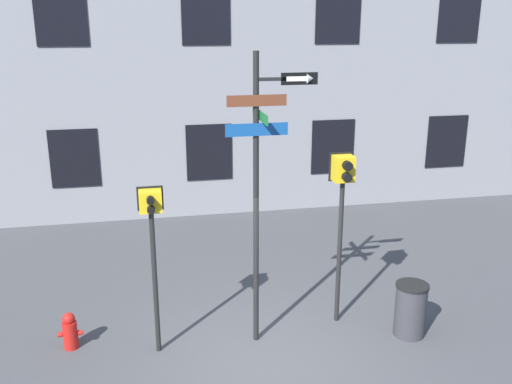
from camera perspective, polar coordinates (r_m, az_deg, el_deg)
ground_plane at (r=9.29m, az=1.13°, el=-16.82°), size 60.00×60.00×0.00m
street_sign_pole at (r=8.75m, az=0.46°, el=1.47°), size 1.41×1.04×4.72m
pedestrian_signal_left at (r=8.79m, az=-10.37°, el=-3.50°), size 0.40×0.40×2.74m
pedestrian_signal_right at (r=9.57m, az=8.63°, el=0.04°), size 0.40×0.40×3.04m
fire_hydrant at (r=9.98m, az=-18.10°, el=-13.09°), size 0.39×0.23×0.63m
trash_bin at (r=10.13m, az=15.19°, el=-11.27°), size 0.55×0.55×0.94m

